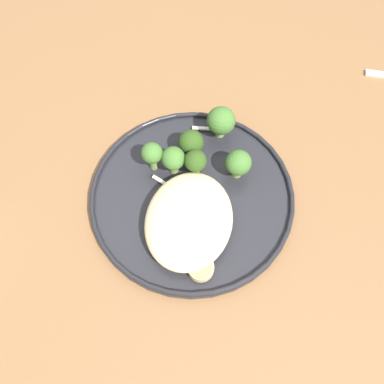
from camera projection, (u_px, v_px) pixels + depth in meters
ground at (199, 327)px, 1.22m from camera, size 6.00×6.00×0.00m
wooden_dining_table at (206, 255)px, 0.63m from camera, size 1.40×1.00×0.74m
dinner_plate at (192, 196)px, 0.58m from camera, size 0.29×0.29×0.02m
noodle_bed at (189, 220)px, 0.54m from camera, size 0.15×0.12×0.04m
seared_scallop_large_seared at (183, 252)px, 0.53m from camera, size 0.03×0.03×0.01m
seared_scallop_right_edge at (202, 269)px, 0.52m from camera, size 0.03×0.03×0.01m
seared_scallop_center_golden at (193, 220)px, 0.55m from camera, size 0.03×0.03×0.02m
seared_scallop_left_edge at (176, 231)px, 0.54m from camera, size 0.03×0.03×0.01m
seared_scallop_half_hidden at (200, 242)px, 0.54m from camera, size 0.03×0.03×0.01m
broccoli_floret_split_head at (221, 121)px, 0.60m from camera, size 0.04×0.04×0.06m
broccoli_floret_right_tilted at (152, 154)px, 0.57m from camera, size 0.03×0.03×0.05m
broccoli_floret_near_rim at (173, 159)px, 0.57m from camera, size 0.03×0.03×0.05m
broccoli_floret_beside_noodles at (191, 143)px, 0.59m from camera, size 0.04×0.04×0.05m
broccoli_floret_rear_charred at (238, 163)px, 0.57m from camera, size 0.04×0.04×0.05m
broccoli_floret_small_sprig at (195, 162)px, 0.57m from camera, size 0.03×0.03×0.05m
onion_sliver_pale_crescent at (209, 129)px, 0.63m from camera, size 0.01×0.05×0.00m
onion_sliver_curled_piece at (167, 185)px, 0.58m from camera, size 0.02×0.05×0.00m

